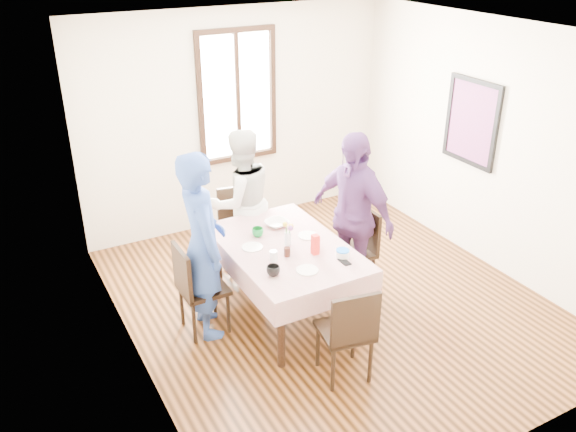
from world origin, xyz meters
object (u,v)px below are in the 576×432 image
object	(u,v)px
person_left	(202,246)
chair_right	(351,252)
person_right	(351,216)
dining_table	(286,280)
chair_left	(203,288)
person_far	(241,202)
chair_far	(241,231)
chair_near	(345,330)

from	to	relation	value
person_left	chair_right	bearing A→B (deg)	-86.74
person_left	person_right	world-z (taller)	person_left
dining_table	chair_left	world-z (taller)	chair_left
person_left	person_far	xyz separation A→B (m)	(0.78, 0.88, -0.09)
person_right	person_left	bearing A→B (deg)	-106.77
dining_table	chair_left	bearing A→B (deg)	169.93
chair_left	chair_right	bearing A→B (deg)	86.54
chair_left	chair_right	distance (m)	1.61
dining_table	person_right	world-z (taller)	person_right
chair_far	person_far	world-z (taller)	person_far
dining_table	chair_far	bearing A→B (deg)	90.00
dining_table	person_left	xyz separation A→B (m)	(-0.78, 0.14, 0.53)
person_far	chair_left	bearing A→B (deg)	44.16
chair_far	person_far	bearing A→B (deg)	98.98
chair_left	person_right	xyz separation A→B (m)	(1.58, -0.09, 0.43)
dining_table	person_right	size ratio (longest dim) A/B	0.86
chair_left	dining_table	bearing A→B (deg)	79.86
person_far	person_right	xyz separation A→B (m)	(0.78, -0.98, 0.07)
person_right	dining_table	bearing A→B (deg)	-99.81
chair_near	person_far	world-z (taller)	person_far
chair_left	chair_near	distance (m)	1.43
chair_left	chair_right	size ratio (longest dim) A/B	1.00
chair_right	person_left	distance (m)	1.65
chair_near	person_left	world-z (taller)	person_left
chair_left	person_left	size ratio (longest dim) A/B	0.50
chair_right	dining_table	bearing A→B (deg)	94.32
dining_table	chair_near	world-z (taller)	chair_near
chair_left	chair_near	world-z (taller)	same
dining_table	person_right	distance (m)	0.93
chair_near	person_right	xyz separation A→B (m)	(0.78, 1.09, 0.43)
chair_right	person_left	world-z (taller)	person_left
dining_table	chair_right	xyz separation A→B (m)	(0.80, 0.05, 0.08)
person_left	person_far	distance (m)	1.18
chair_far	chair_near	distance (m)	2.09
person_left	person_far	world-z (taller)	person_left
person_left	chair_near	bearing A→B (deg)	-139.97
chair_far	person_left	size ratio (longest dim) A/B	0.50
dining_table	person_right	bearing A→B (deg)	3.48
chair_far	chair_near	size ratio (longest dim) A/B	1.00
chair_left	person_right	distance (m)	1.64
chair_right	person_left	bearing A→B (deg)	87.50
chair_near	person_right	world-z (taller)	person_right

